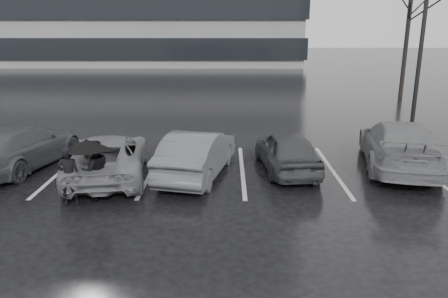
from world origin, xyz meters
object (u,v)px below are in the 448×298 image
car_west_b (108,156)px  car_east (399,144)px  lamp_post (424,19)px  car_main (287,151)px  car_west_a (197,153)px  car_west_c (21,146)px  pedestrian_left (69,176)px  pedestrian_right (95,170)px  tree_north (408,27)px

car_west_b → car_east: bearing=178.3°
car_west_b → lamp_post: size_ratio=0.45×
car_main → car_west_b: 5.36m
car_east → lamp_post: size_ratio=0.51×
car_west_a → car_west_c: (-5.58, 0.75, -0.01)m
car_main → pedestrian_left: pedestrian_left is taller
car_main → car_east: bearing=179.7°
car_east → car_main: bearing=18.0°
car_west_a → lamp_post: lamp_post is taller
car_main → car_east: (3.57, 0.38, 0.11)m
car_west_c → car_east: size_ratio=0.91×
pedestrian_left → pedestrian_right: bearing=-146.5°
pedestrian_left → tree_north: tree_north is taller
car_west_c → car_east: 11.87m
car_west_b → tree_north: (14.36, 15.17, 3.62)m
car_west_c → lamp_post: size_ratio=0.47×
car_west_c → car_east: bearing=-168.1°
car_west_b → tree_north: tree_north is taller
car_west_a → car_east: size_ratio=0.81×
tree_north → car_west_b: bearing=-133.4°
pedestrian_right → lamp_post: bearing=-173.9°
lamp_post → pedestrian_right: bearing=-144.9°
pedestrian_right → car_west_c: bearing=-69.4°
car_west_c → pedestrian_left: size_ratio=3.08×
car_main → pedestrian_left: size_ratio=2.43×
car_west_b → car_west_c: car_west_c is taller
car_main → tree_north: tree_north is taller
car_west_a → car_east: 6.35m
pedestrian_left → tree_north: bearing=-133.2°
pedestrian_left → car_west_c: bearing=-52.4°
pedestrian_left → lamp_post: (11.83, 8.33, 3.83)m
car_west_c → pedestrian_right: size_ratio=2.97×
pedestrian_right → lamp_post: (11.29, 7.94, 3.81)m
car_west_b → pedestrian_right: bearing=86.2°
car_main → pedestrian_left: (-5.72, -2.79, 0.13)m
lamp_post → car_main: bearing=-137.8°
car_west_b → lamp_post: lamp_post is taller
car_main → car_west_c: 8.30m
car_west_b → car_east: size_ratio=0.89×
pedestrian_right → tree_north: 22.37m
car_east → tree_north: size_ratio=0.60×
pedestrian_left → pedestrian_right: pedestrian_right is taller
car_west_a → car_west_c: size_ratio=0.89×
car_main → lamp_post: bearing=-144.2°
car_main → car_west_c: bearing=-8.1°
car_west_a → pedestrian_left: bearing=49.5°
pedestrian_right → pedestrian_left: bearing=7.2°
tree_north → car_east: bearing=-111.2°
tree_north → car_west_c: bearing=-140.6°
car_west_c → pedestrian_right: (3.12, -2.65, 0.11)m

